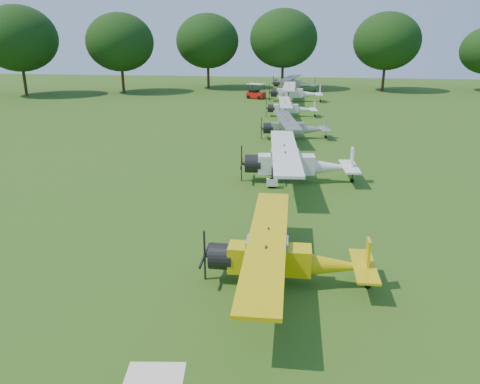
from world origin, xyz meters
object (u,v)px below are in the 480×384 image
object	(u,v)px
aircraft_3	(295,161)
aircraft_2	(283,255)
golf_cart	(256,94)
aircraft_7	(293,82)
aircraft_5	(290,107)
aircraft_6	(294,92)
aircraft_4	(293,126)

from	to	relation	value
aircraft_3	aircraft_2	bearing A→B (deg)	-95.45
golf_cart	aircraft_7	bearing A→B (deg)	87.42
aircraft_5	aircraft_7	distance (m)	25.26
aircraft_5	golf_cart	distance (m)	15.68
aircraft_5	aircraft_7	bearing A→B (deg)	86.14
aircraft_5	aircraft_7	xyz separation A→B (m)	(-0.34, 25.26, 0.29)
aircraft_2	aircraft_6	xyz separation A→B (m)	(-0.98, 50.08, 0.18)
aircraft_3	golf_cart	world-z (taller)	aircraft_3
aircraft_5	aircraft_7	size ratio (longest dim) A/B	0.78
aircraft_7	golf_cart	world-z (taller)	aircraft_7
aircraft_4	aircraft_3	bearing A→B (deg)	-97.16
aircraft_6	golf_cart	size ratio (longest dim) A/B	4.10
aircraft_2	aircraft_7	world-z (taller)	aircraft_7
aircraft_6	golf_cart	world-z (taller)	aircraft_6
aircraft_2	aircraft_4	world-z (taller)	aircraft_2
aircraft_4	aircraft_5	size ratio (longest dim) A/B	1.06
aircraft_2	golf_cart	distance (m)	52.71
aircraft_2	aircraft_5	bearing A→B (deg)	90.36
aircraft_5	aircraft_6	bearing A→B (deg)	84.80
aircraft_6	aircraft_2	bearing A→B (deg)	-89.79
golf_cart	aircraft_2	bearing A→B (deg)	-59.91
golf_cart	aircraft_6	bearing A→B (deg)	1.05
aircraft_7	aircraft_4	bearing A→B (deg)	-78.44
aircraft_4	golf_cart	world-z (taller)	golf_cart
aircraft_5	golf_cart	size ratio (longest dim) A/B	3.23
aircraft_3	aircraft_5	distance (m)	24.75
aircraft_5	golf_cart	world-z (taller)	golf_cart
aircraft_3	aircraft_7	distance (m)	50.01
aircraft_7	aircraft_5	bearing A→B (deg)	-79.28
aircraft_6	aircraft_3	bearing A→B (deg)	-89.22
aircraft_4	aircraft_7	xyz separation A→B (m)	(-1.04, 37.07, 0.23)
aircraft_2	aircraft_3	bearing A→B (deg)	88.15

